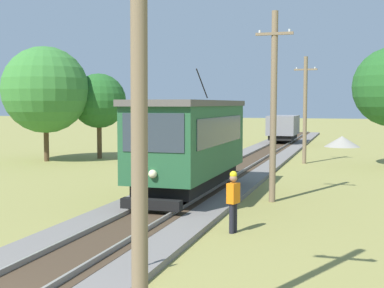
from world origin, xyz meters
The scene contains 10 objects.
red_tram centered at (0.00, 13.52, 2.19)m, with size 2.60×8.54×4.79m.
freight_car centered at (0.00, 41.65, 1.56)m, with size 2.40×5.20×2.31m.
utility_pole_foreground centered at (3.21, 0.85, 4.32)m, with size 1.40×0.33×8.44m.
utility_pole_near_tram centered at (3.21, 13.65, 3.66)m, with size 1.40×0.47×7.13m.
utility_pole_mid centered at (3.21, 26.81, 3.38)m, with size 1.40×0.24×6.56m.
trackside_signal_marker centered at (1.76, 4.16, 0.67)m, with size 0.21×0.21×1.18m.
gravel_pile centered at (5.17, 40.59, 0.46)m, with size 3.02×3.02×0.93m, color gray.
track_worker centered at (2.87, 8.44, 0.98)m, with size 0.34×0.44×1.78m.
tree_left_far centered at (-12.75, 23.23, 4.57)m, with size 5.51×5.51×7.33m.
tree_right_far centered at (-10.28, 25.77, 3.87)m, with size 3.65×3.65×5.71m.
Camera 1 is at (6.10, -5.97, 3.68)m, focal length 48.97 mm.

